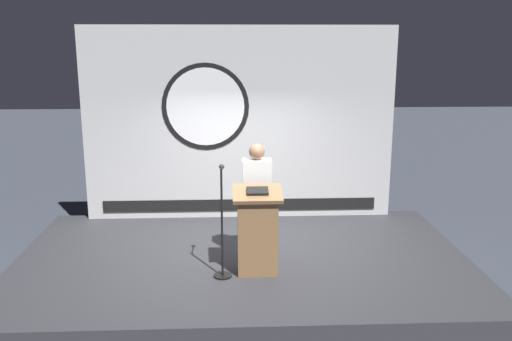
% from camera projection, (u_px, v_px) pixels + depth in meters
% --- Properties ---
extents(ground_plane, '(40.00, 40.00, 0.00)m').
position_uv_depth(ground_plane, '(242.00, 276.00, 7.92)').
color(ground_plane, '#383D47').
extents(stage_platform, '(6.40, 4.00, 0.30)m').
position_uv_depth(stage_platform, '(242.00, 266.00, 7.88)').
color(stage_platform, '#333338').
rests_on(stage_platform, ground).
extents(banner_display, '(5.24, 0.12, 3.26)m').
position_uv_depth(banner_display, '(238.00, 124.00, 9.27)').
color(banner_display, silver).
rests_on(banner_display, stage_platform).
extents(podium, '(0.64, 0.50, 1.16)m').
position_uv_depth(podium, '(257.00, 231.00, 7.21)').
color(podium, olive).
rests_on(podium, stage_platform).
extents(speaker_person, '(0.40, 0.26, 1.64)m').
position_uv_depth(speaker_person, '(257.00, 201.00, 7.61)').
color(speaker_person, black).
rests_on(speaker_person, stage_platform).
extents(microphone_stand, '(0.24, 0.48, 1.45)m').
position_uv_depth(microphone_stand, '(222.00, 239.00, 7.10)').
color(microphone_stand, black).
rests_on(microphone_stand, stage_platform).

